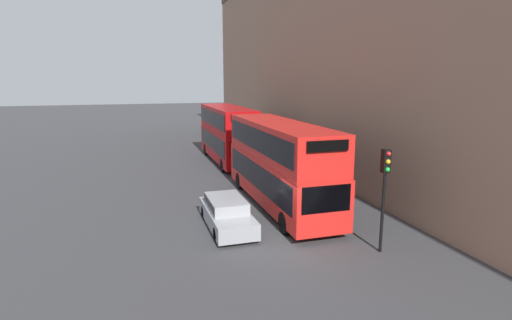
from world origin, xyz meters
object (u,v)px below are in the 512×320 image
Objects in this scene: car_dark_sedan at (227,212)px; pedestrian at (253,147)px; bus_leading at (279,161)px; bus_second_in_queue at (227,132)px; traffic_light at (385,179)px.

car_dark_sedan is 2.53× the size of pedestrian.
bus_leading is 1.07× the size of bus_second_in_queue.
bus_second_in_queue is (0.00, 12.04, 0.00)m from bus_leading.
bus_leading is at bearing -90.00° from bus_second_in_queue.
bus_second_in_queue is 3.45m from pedestrian.
car_dark_sedan is at bearing 140.02° from traffic_light.
car_dark_sedan is 17.05m from pedestrian.
bus_leading is at bearing 104.88° from traffic_light.
bus_second_in_queue reaches higher than pedestrian.
bus_second_in_queue reaches higher than traffic_light.
traffic_light is at bearing -39.98° from car_dark_sedan.
car_dark_sedan is (-3.40, -2.35, -1.73)m from bus_leading.
traffic_light is at bearing -92.37° from pedestrian.
bus_leading is 6.95m from traffic_light.
traffic_light is 20.42m from pedestrian.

